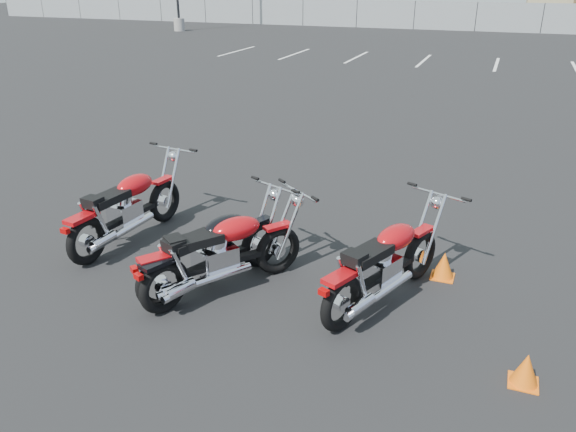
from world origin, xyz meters
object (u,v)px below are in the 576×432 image
(motorcycle_second_black, at_px, (214,251))
(motorcycle_third_red, at_px, (223,253))
(motorcycle_front_red, at_px, (127,208))
(motorcycle_rear_red, at_px, (385,264))

(motorcycle_second_black, xyz_separation_m, motorcycle_third_red, (0.12, -0.01, 0.01))
(motorcycle_second_black, height_order, motorcycle_third_red, motorcycle_third_red)
(motorcycle_front_red, xyz_separation_m, motorcycle_third_red, (1.85, -0.72, -0.01))
(motorcycle_second_black, xyz_separation_m, motorcycle_rear_red, (1.94, 0.40, 0.01))
(motorcycle_front_red, relative_size, motorcycle_third_red, 1.13)
(motorcycle_front_red, distance_m, motorcycle_rear_red, 3.69)
(motorcycle_front_red, height_order, motorcycle_rear_red, motorcycle_front_red)
(motorcycle_front_red, height_order, motorcycle_third_red, motorcycle_front_red)
(motorcycle_third_red, bearing_deg, motorcycle_rear_red, 12.82)
(motorcycle_second_black, distance_m, motorcycle_rear_red, 1.98)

